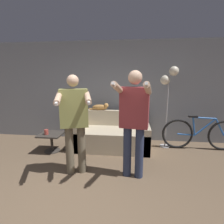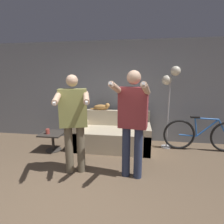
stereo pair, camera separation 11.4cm
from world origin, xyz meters
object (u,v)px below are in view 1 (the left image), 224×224
object	(u,v)px
person_right	(134,117)
cup	(46,132)
couch	(113,136)
side_table	(52,138)
floor_lamp	(169,82)
cat	(101,107)
bicycle	(200,134)
person_left	(74,118)

from	to	relation	value
person_right	cup	distance (m)	2.15
couch	side_table	distance (m)	1.42
couch	floor_lamp	distance (m)	1.83
person_right	cat	xyz separation A→B (m)	(-0.83, 1.58, -0.12)
cup	couch	bearing A→B (deg)	17.92
cup	bicycle	size ratio (longest dim) A/B	0.06
cat	cup	xyz separation A→B (m)	(-1.10, -0.81, -0.45)
couch	cat	distance (m)	0.81
side_table	bicycle	size ratio (longest dim) A/B	0.29
cat	person_left	bearing A→B (deg)	-96.03
person_left	side_table	world-z (taller)	person_left
cat	floor_lamp	xyz separation A→B (m)	(1.63, -0.16, 0.64)
person_left	side_table	distance (m)	1.38
floor_lamp	couch	bearing A→B (deg)	-171.73
person_right	floor_lamp	xyz separation A→B (m)	(0.80, 1.42, 0.52)
person_left	person_right	distance (m)	1.00
person_left	floor_lamp	bearing A→B (deg)	20.47
cat	side_table	world-z (taller)	cat
floor_lamp	cat	bearing A→B (deg)	174.42
bicycle	person_right	bearing A→B (deg)	-139.33
floor_lamp	bicycle	size ratio (longest dim) A/B	1.10
bicycle	person_left	bearing A→B (deg)	-152.28
couch	bicycle	size ratio (longest dim) A/B	0.99
couch	person_left	xyz separation A→B (m)	(-0.51, -1.23, 0.72)
person_right	cup	size ratio (longest dim) A/B	15.86
side_table	couch	bearing A→B (deg)	16.17
person_right	side_table	bearing A→B (deg)	164.63
couch	cup	world-z (taller)	couch
couch	side_table	bearing A→B (deg)	-163.83
couch	person_left	size ratio (longest dim) A/B	1.00
couch	cup	bearing A→B (deg)	-162.08
cup	bicycle	distance (m)	3.55
side_table	cup	size ratio (longest dim) A/B	4.50
person_left	person_right	bearing A→B (deg)	-17.80
couch	person_right	bearing A→B (deg)	-68.33
couch	person_right	world-z (taller)	person_right
person_left	cat	xyz separation A→B (m)	(0.17, 1.58, -0.07)
person_left	floor_lamp	world-z (taller)	floor_lamp
cup	bicycle	world-z (taller)	bicycle
side_table	cup	distance (m)	0.20
couch	side_table	size ratio (longest dim) A/B	3.40
couch	person_right	size ratio (longest dim) A/B	0.97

